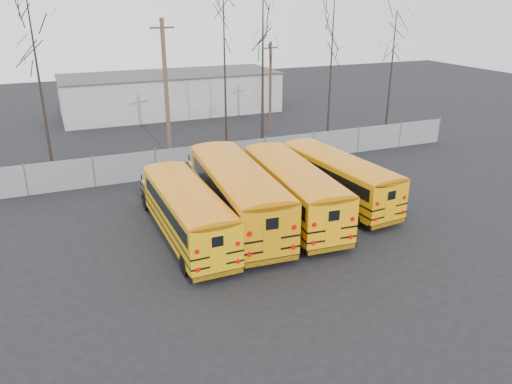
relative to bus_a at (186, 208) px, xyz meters
name	(u,v)px	position (x,y,z in m)	size (l,w,h in m)	color
ground	(288,243)	(4.50, -2.37, -1.72)	(120.00, 120.00, 0.00)	black
fence	(213,158)	(4.50, 9.63, -0.72)	(40.00, 0.04, 2.00)	gray
distant_building	(171,94)	(6.50, 29.63, 0.28)	(22.00, 8.00, 4.00)	#B4B3AF
bus_a	(186,208)	(0.00, 0.00, 0.00)	(2.60, 10.53, 2.93)	black
bus_b	(236,189)	(2.96, 0.81, 0.26)	(3.54, 12.22, 3.38)	black
bus_c	(291,186)	(6.05, 0.46, 0.13)	(3.36, 11.41, 3.15)	black
bus_d	(336,174)	(9.47, 1.46, 0.01)	(3.38, 10.68, 2.94)	black
utility_pole_left	(166,88)	(2.61, 14.45, 3.48)	(1.80, 0.44, 10.12)	brown
utility_pole_right	(270,87)	(12.67, 18.04, 2.36)	(1.39, 0.48, 7.95)	#463427
tree_1	(41,92)	(-5.90, 12.39, 4.09)	(0.26, 0.26, 11.62)	black
tree_2	(225,67)	(7.49, 15.21, 4.64)	(0.26, 0.26, 12.72)	black
tree_3	(263,78)	(9.77, 13.06, 4.03)	(0.26, 0.26, 11.49)	black
tree_4	(331,74)	(15.61, 12.85, 3.99)	(0.26, 0.26, 11.42)	black
tree_5	(391,71)	(23.27, 15.15, 3.53)	(0.26, 0.26, 10.49)	black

